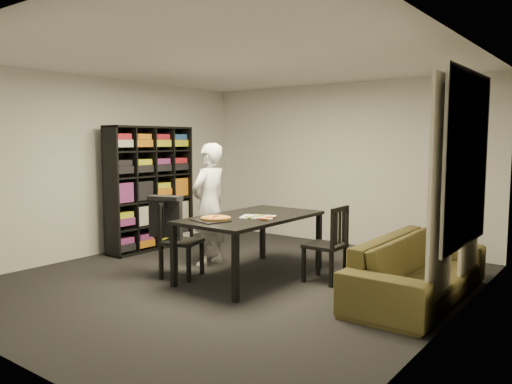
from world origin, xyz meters
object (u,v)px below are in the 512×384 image
Objects in this scene: chair_left at (175,234)px; sofa at (419,269)px; baking_tray at (210,220)px; dining_table at (251,221)px; bookshelf at (150,188)px; person at (209,204)px; chair_right at (332,239)px; pepperoni_pizza at (216,218)px.

sofa is (2.71, 0.95, -0.21)m from chair_left.
baking_tray is 2.35m from sofa.
dining_table is at bearing 101.85° from sofa.
bookshelf reaches higher than person.
pepperoni_pizza is (-1.02, -0.90, 0.27)m from chair_right.
sofa is at bearing -88.94° from chair_left.
dining_table is 1.11× the size of person.
pepperoni_pizza is (-0.11, -0.52, 0.09)m from dining_table.
bookshelf is 5.43× the size of pepperoni_pizza.
chair_right is at bearing -79.55° from chair_left.
chair_right is at bearing 0.33° from bookshelf.
person reaches higher than sofa.
person is (-0.83, 0.15, 0.13)m from dining_table.
person reaches higher than chair_right.
dining_table is 2.01× the size of chair_right.
dining_table is 0.62m from baking_tray.
chair_right is 1.39m from pepperoni_pizza.
pepperoni_pizza is at bearing -101.84° from dining_table.
pepperoni_pizza is at bearing 72.38° from baking_tray.
person is 0.99m from pepperoni_pizza.
chair_left is 0.76m from person.
baking_tray reaches higher than sofa.
chair_left is at bearing 3.70° from person.
dining_table is 0.86m from person.
chair_left reaches higher than dining_table.
chair_right reaches higher than dining_table.
chair_left is (-0.77, -0.54, -0.17)m from dining_table.
person reaches higher than baking_tray.
person reaches higher than pepperoni_pizza.
person is at bearing 95.21° from sofa.
chair_left is at bearing -31.57° from bookshelf.
sofa is (4.18, 0.05, -0.63)m from bookshelf.
chair_left is 0.56× the size of person.
sofa is at bearing 0.66° from bookshelf.
baking_tray is at bearing -48.04° from chair_right.
bookshelf reaches higher than pepperoni_pizza.
chair_left reaches higher than chair_right.
baking_tray is at bearing -24.40° from bookshelf.
pepperoni_pizza is 2.30m from sofa.
sofa is at bearing 90.59° from chair_right.
baking_tray is (0.70, -0.75, -0.05)m from person.
chair_left is at bearing 175.21° from baking_tray.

